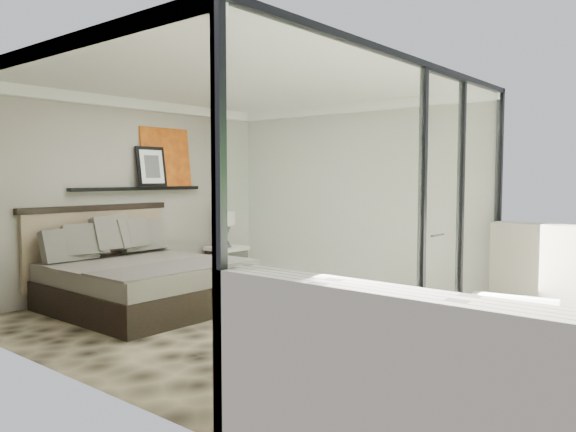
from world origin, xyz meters
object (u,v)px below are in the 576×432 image
Objects in this scene: nightstand at (227,261)px; table_lamp at (225,224)px; lounger at (502,359)px; bed at (141,279)px.

table_lamp is (0.01, -0.03, 0.61)m from nightstand.
lounger reaches higher than nightstand.
table_lamp is at bearing 150.45° from lounger.
lounger is at bearing -30.50° from nightstand.
table_lamp reaches higher than nightstand.
bed is 2.33m from table_lamp.
nightstand is 0.34× the size of lounger.
table_lamp is (-0.68, 2.16, 0.53)m from bed.
bed is 4.49m from lounger.
bed is 1.38× the size of lounger.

